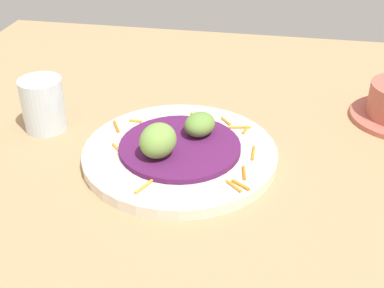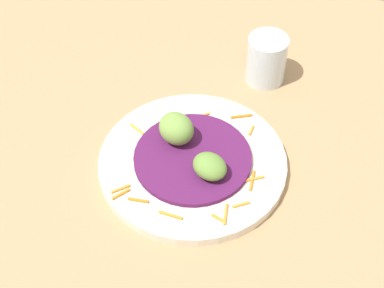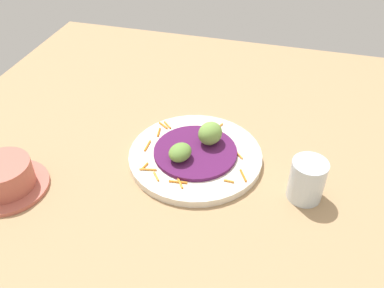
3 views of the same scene
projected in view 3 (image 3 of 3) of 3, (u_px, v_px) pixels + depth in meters
table_surface at (179, 152)px, 87.96cm from camera, size 110.00×110.00×2.00cm
main_plate at (195, 156)px, 84.32cm from camera, size 26.97×26.97×1.54cm
cabbage_bed at (195, 152)px, 83.59cm from camera, size 16.83×16.83×0.78cm
carrot_garnish at (182, 155)px, 83.00cm from camera, size 21.66×21.85×0.40cm
guac_scoop_left at (210, 133)px, 83.89cm from camera, size 6.73×6.34×4.64cm
guac_scoop_center at (180, 152)px, 80.34cm from camera, size 6.14×5.65×3.20cm
terracotta_bowl at (6, 178)px, 76.65cm from camera, size 14.89×14.89×5.96cm
water_glass at (307, 180)px, 74.17cm from camera, size 6.42×6.42×8.07cm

